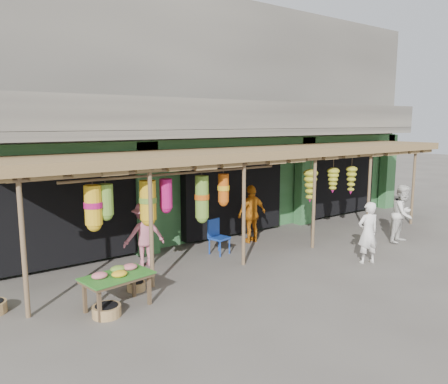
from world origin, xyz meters
TOP-DOWN VIEW (x-y plane):
  - ground at (0.00, 0.00)m, footprint 80.00×80.00m
  - building at (-0.00, 4.87)m, footprint 16.40×6.80m
  - awning at (-0.17, 0.79)m, footprint 14.00×2.70m
  - flower_table at (-5.03, -0.78)m, footprint 1.38×0.94m
  - blue_chair at (-1.48, 0.95)m, footprint 0.53×0.54m
  - basket_mid at (-5.34, -1.00)m, footprint 0.52×0.52m
  - basket_right at (-4.37, -0.17)m, footprint 0.51×0.51m
  - person_front at (1.09, -1.92)m, footprint 0.65×0.53m
  - person_right at (3.55, -1.35)m, footprint 0.91×0.76m
  - person_vendor at (0.00, 1.28)m, footprint 0.99×0.42m
  - person_shopper at (-3.50, 1.18)m, footprint 1.11×0.76m

SIDE VIEW (x-z plane):
  - ground at x=0.00m, z-range 0.00..0.00m
  - basket_right at x=-4.37m, z-range 0.00..0.18m
  - basket_mid at x=-5.34m, z-range 0.00..0.20m
  - blue_chair at x=-1.48m, z-range 0.05..0.99m
  - flower_table at x=-5.03m, z-range 0.24..1.01m
  - person_front at x=1.09m, z-range 0.00..1.55m
  - person_shopper at x=-3.50m, z-range 0.00..1.58m
  - person_vendor at x=0.00m, z-range 0.00..1.69m
  - person_right at x=3.55m, z-range 0.00..1.70m
  - awning at x=-0.17m, z-range 1.17..3.96m
  - building at x=0.00m, z-range -0.13..6.87m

